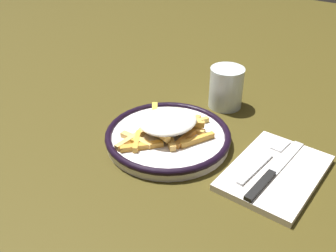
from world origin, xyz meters
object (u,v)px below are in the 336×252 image
object	(u,v)px
napkin	(275,173)
knife	(271,174)
fork	(264,160)
fries_heap	(168,125)
water_glass	(226,88)
plate	(168,137)

from	to	relation	value
napkin	knife	xyz separation A→B (m)	(-0.00, -0.02, 0.01)
napkin	fork	world-z (taller)	fork
fries_heap	napkin	bearing A→B (deg)	5.52
fork	water_glass	xyz separation A→B (m)	(-0.17, 0.17, 0.03)
water_glass	napkin	bearing A→B (deg)	-43.46
fork	knife	size ratio (longest dim) A/B	0.84
water_glass	fork	bearing A→B (deg)	-45.74
fries_heap	napkin	xyz separation A→B (m)	(0.22, 0.02, -0.04)
fork	water_glass	world-z (taller)	water_glass
plate	napkin	bearing A→B (deg)	5.30
fork	fries_heap	bearing A→B (deg)	-170.19
knife	water_glass	xyz separation A→B (m)	(-0.19, 0.20, 0.03)
fries_heap	fork	xyz separation A→B (m)	(0.19, 0.03, -0.03)
fries_heap	knife	world-z (taller)	fries_heap
plate	fork	distance (m)	0.20
fries_heap	napkin	distance (m)	0.22
napkin	water_glass	bearing A→B (deg)	136.54
fries_heap	napkin	size ratio (longest dim) A/B	0.92
plate	fork	size ratio (longest dim) A/B	1.44
napkin	fork	xyz separation A→B (m)	(-0.03, 0.01, 0.01)
knife	fork	bearing A→B (deg)	128.69
plate	knife	bearing A→B (deg)	0.40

